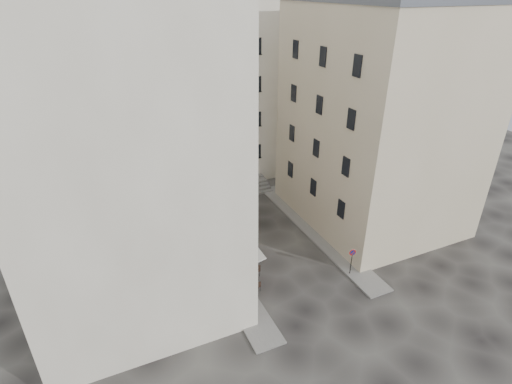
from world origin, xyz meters
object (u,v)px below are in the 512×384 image
bistro_table_a (252,287)px  pedestrian (254,254)px  no_parking_sign (352,257)px  bistro_table_b (250,271)px

bistro_table_a → pedestrian: bearing=63.3°
no_parking_sign → bistro_table_a: (-7.37, 1.26, -1.18)m
bistro_table_a → pedestrian: size_ratio=0.65×
bistro_table_b → pedestrian: bearing=56.4°
bistro_table_a → pedestrian: pedestrian is taller
pedestrian → no_parking_sign: bearing=117.6°
bistro_table_b → bistro_table_a: bearing=-109.8°
bistro_table_a → bistro_table_b: size_ratio=0.85×
no_parking_sign → bistro_table_a: size_ratio=1.90×
no_parking_sign → pedestrian: size_ratio=1.23×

